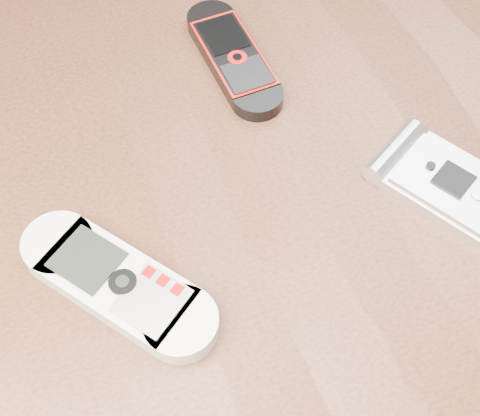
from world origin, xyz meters
name	(u,v)px	position (x,y,z in m)	size (l,w,h in m)	color
table	(235,282)	(0.00, 0.00, 0.64)	(1.20, 0.80, 0.75)	black
nokia_white	(118,283)	(-0.09, -0.02, 0.76)	(0.05, 0.16, 0.02)	silver
nokia_black_red	(233,57)	(0.06, 0.15, 0.76)	(0.04, 0.14, 0.01)	black
motorola_razr	(455,188)	(0.16, -0.04, 0.76)	(0.06, 0.12, 0.02)	silver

